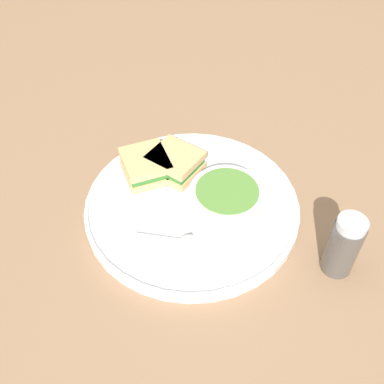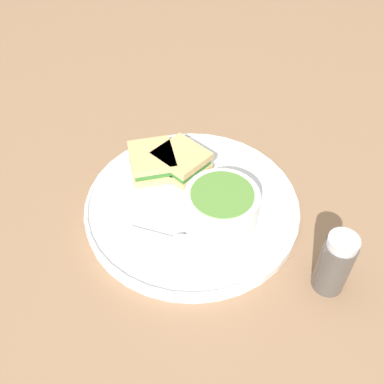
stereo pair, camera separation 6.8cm
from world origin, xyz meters
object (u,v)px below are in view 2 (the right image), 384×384
Objects in this scene: soup_bowl at (221,211)px; spoon at (179,240)px; sandwich_half_near at (182,161)px; sandwich_half_far at (152,161)px; salt_shaker at (335,263)px.

soup_bowl is 0.07m from spoon.
sandwich_half_far is at bearing 88.98° from sandwich_half_near.
spoon is at bearing 73.21° from salt_shaker.
soup_bowl is at bearing 42.27° from spoon.
salt_shaker is at bearing -121.41° from soup_bowl.
soup_bowl is at bearing 58.59° from salt_shaker.
spoon is (-0.03, 0.06, -0.03)m from soup_bowl.
sandwich_half_far reaches higher than spoon.
sandwich_half_near is (0.15, -0.00, 0.01)m from spoon.
sandwich_half_near is at bearing 24.39° from soup_bowl.
spoon is 0.96× the size of sandwich_half_near.
salt_shaker reaches higher than soup_bowl.
spoon is 1.12× the size of sandwich_half_far.
salt_shaker is (-0.09, -0.14, -0.01)m from soup_bowl.
sandwich_half_far is at bearing 40.01° from soup_bowl.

